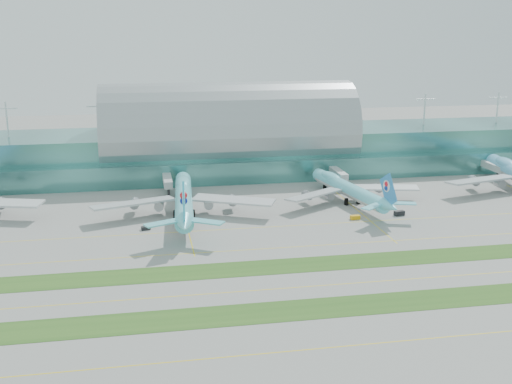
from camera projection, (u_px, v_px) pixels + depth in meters
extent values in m
plane|color=gray|center=(290.00, 268.00, 188.28)|extent=(700.00, 700.00, 0.00)
cube|color=#3D7A75|center=(228.00, 151.00, 309.41)|extent=(340.00, 42.00, 20.00)
cube|color=#3D7A75|center=(236.00, 172.00, 287.85)|extent=(340.00, 8.00, 10.00)
ellipsoid|color=#9EA5A8|center=(228.00, 131.00, 306.87)|extent=(340.00, 46.20, 16.17)
cylinder|color=white|center=(228.00, 114.00, 304.83)|extent=(0.80, 0.80, 16.00)
cube|color=#B2B7B7|center=(167.00, 180.00, 271.87)|extent=(3.50, 22.00, 3.00)
cylinder|color=black|center=(169.00, 194.00, 263.24)|extent=(1.00, 1.00, 4.00)
cube|color=#B2B7B7|center=(337.00, 173.00, 284.91)|extent=(3.50, 22.00, 3.00)
cylinder|color=black|center=(344.00, 186.00, 276.29)|extent=(1.00, 1.00, 4.00)
cube|color=#B2B7B7|center=(492.00, 166.00, 297.96)|extent=(3.50, 22.00, 3.00)
cylinder|color=black|center=(503.00, 178.00, 289.34)|extent=(1.00, 1.00, 4.00)
cube|color=#2D591E|center=(315.00, 309.00, 161.64)|extent=(420.00, 12.00, 0.08)
cube|color=#2D591E|center=(288.00, 266.00, 190.18)|extent=(420.00, 12.00, 0.08)
cube|color=yellow|center=(339.00, 347.00, 142.62)|extent=(420.00, 0.35, 0.01)
cube|color=yellow|center=(301.00, 287.00, 174.96)|extent=(420.00, 0.35, 0.01)
cube|color=yellow|center=(277.00, 248.00, 205.41)|extent=(420.00, 0.35, 0.01)
cube|color=yellow|center=(264.00, 227.00, 226.33)|extent=(420.00, 0.35, 0.01)
cylinder|color=#66D6E2|center=(184.00, 199.00, 239.10)|extent=(10.46, 64.03, 6.38)
ellipsoid|color=#66D6E2|center=(183.00, 183.00, 255.80)|extent=(7.29, 19.73, 4.54)
cone|color=#66D6E2|center=(183.00, 178.00, 272.09)|extent=(6.69, 5.54, 6.38)
cone|color=#66D6E2|center=(184.00, 225.00, 204.22)|extent=(6.64, 9.63, 6.06)
cube|color=silver|center=(133.00, 203.00, 235.15)|extent=(31.72, 17.05, 1.26)
cylinder|color=#999DA2|center=(147.00, 204.00, 241.55)|extent=(3.85, 5.87, 3.50)
cube|color=silver|center=(234.00, 200.00, 239.31)|extent=(31.16, 20.35, 1.26)
cylinder|color=#999DA2|center=(220.00, 202.00, 244.68)|extent=(3.85, 5.87, 3.50)
cube|color=#32BBE1|center=(184.00, 204.00, 204.55)|extent=(1.48, 13.53, 14.82)
cylinder|color=white|center=(184.00, 198.00, 205.14)|extent=(1.24, 4.99, 4.94)
cylinder|color=black|center=(184.00, 195.00, 263.58)|extent=(1.85, 1.85, 3.08)
cylinder|color=black|center=(176.00, 215.00, 236.01)|extent=(1.85, 1.85, 3.08)
cylinder|color=black|center=(193.00, 214.00, 236.70)|extent=(1.85, 1.85, 3.08)
cylinder|color=#6ADAEB|center=(348.00, 189.00, 256.89)|extent=(15.10, 55.09, 5.50)
ellipsoid|color=#6ADAEB|center=(331.00, 177.00, 270.45)|extent=(8.09, 17.37, 3.92)
cone|color=#6ADAEB|center=(316.00, 173.00, 283.72)|extent=(6.19, 5.33, 5.50)
cone|color=#6ADAEB|center=(390.00, 207.00, 228.51)|extent=(6.55, 8.78, 5.22)
cube|color=silver|center=(314.00, 195.00, 249.97)|extent=(26.08, 19.81, 1.08)
cylinder|color=#919399|center=(318.00, 195.00, 256.13)|extent=(3.83, 5.33, 3.01)
cube|color=silver|center=(385.00, 188.00, 260.79)|extent=(27.41, 12.00, 1.08)
cylinder|color=#919399|center=(370.00, 190.00, 264.25)|extent=(3.83, 5.33, 3.01)
cube|color=#2F87D2|center=(388.00, 190.00, 228.70)|extent=(2.58, 11.57, 12.78)
cylinder|color=white|center=(387.00, 186.00, 229.16)|extent=(1.54, 4.33, 4.26)
cylinder|color=black|center=(325.00, 187.00, 276.86)|extent=(1.60, 1.60, 2.66)
cylinder|color=black|center=(346.00, 202.00, 253.82)|extent=(1.60, 1.60, 2.66)
cylinder|color=black|center=(358.00, 200.00, 255.62)|extent=(1.60, 1.60, 2.66)
ellipsoid|color=#6ABEEA|center=(506.00, 164.00, 289.38)|extent=(9.08, 21.08, 4.78)
cone|color=#6ABEEA|center=(491.00, 160.00, 306.62)|extent=(7.38, 6.27, 6.71)
cube|color=#B8BCBF|center=(481.00, 180.00, 268.87)|extent=(33.48, 15.88, 1.32)
cylinder|color=#999BA2|center=(487.00, 182.00, 275.30)|extent=(4.45, 6.40, 3.68)
cylinder|color=black|center=(499.00, 175.00, 297.60)|extent=(1.95, 1.95, 3.25)
cube|color=black|center=(146.00, 228.00, 223.48)|extent=(3.38, 2.31, 1.21)
cube|color=black|center=(187.00, 220.00, 231.77)|extent=(3.46, 2.39, 1.55)
cube|color=orange|center=(355.00, 217.00, 235.35)|extent=(3.55, 1.95, 1.49)
cube|color=black|center=(399.00, 213.00, 240.06)|extent=(4.20, 2.53, 1.77)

